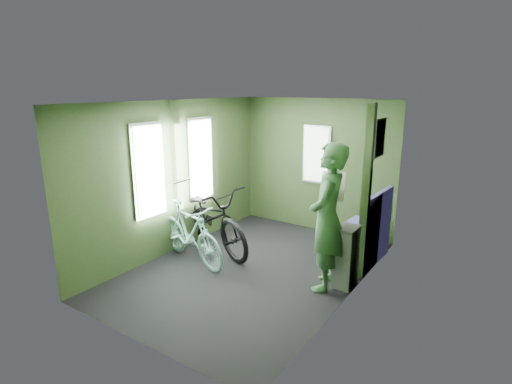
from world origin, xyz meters
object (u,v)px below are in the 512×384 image
at_px(bicycle_black, 211,248).
at_px(bench_seat, 361,240).
at_px(passenger, 327,218).
at_px(waste_box, 346,257).
at_px(bicycle_mint, 191,262).

bearing_deg(bicycle_black, bench_seat, -45.71).
distance_m(bicycle_black, bench_seat, 2.31).
relative_size(passenger, bench_seat, 1.75).
distance_m(bicycle_black, waste_box, 2.25).
distance_m(bicycle_mint, passenger, 2.18).
height_order(bicycle_mint, bench_seat, bench_seat).
distance_m(bicycle_mint, bench_seat, 2.51).
bearing_deg(bench_seat, passenger, -92.28).
relative_size(waste_box, bench_seat, 0.75).
xyz_separation_m(waste_box, bench_seat, (-0.11, 0.88, -0.09)).
height_order(bicycle_black, bench_seat, bench_seat).
distance_m(passenger, waste_box, 0.59).
distance_m(bicycle_mint, waste_box, 2.24).
bearing_deg(waste_box, bicycle_mint, -164.98).
bearing_deg(waste_box, bench_seat, 97.17).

